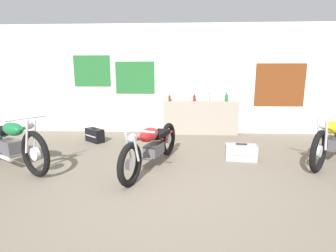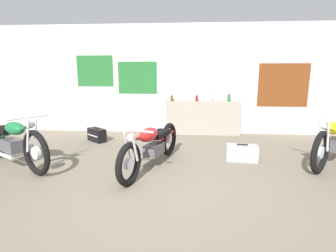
{
  "view_description": "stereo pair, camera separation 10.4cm",
  "coord_description": "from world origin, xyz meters",
  "px_view_note": "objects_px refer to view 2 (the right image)",
  "views": [
    {
      "loc": [
        0.21,
        -3.24,
        1.6
      ],
      "look_at": [
        -0.02,
        1.1,
        0.7
      ],
      "focal_mm": 28.0,
      "sensor_mm": 36.0,
      "label": 1
    },
    {
      "loc": [
        0.31,
        -3.23,
        1.6
      ],
      "look_at": [
        -0.02,
        1.1,
        0.7
      ],
      "focal_mm": 28.0,
      "sensor_mm": 36.0,
      "label": 2
    }
  ],
  "objects_px": {
    "bottle_leftmost": "(172,98)",
    "hard_case_silver": "(242,153)",
    "bottle_left_center": "(197,98)",
    "hard_case_black": "(97,135)",
    "bottle_right_center": "(229,98)",
    "bottle_center": "(211,98)",
    "motorcycle_green": "(13,141)",
    "motorcycle_red": "(152,145)",
    "motorcycle_yellow": "(334,140)"
  },
  "relations": [
    {
      "from": "bottle_leftmost",
      "to": "hard_case_silver",
      "type": "bearing_deg",
      "value": -54.99
    },
    {
      "from": "bottle_left_center",
      "to": "hard_case_black",
      "type": "xyz_separation_m",
      "value": [
        -2.34,
        -0.94,
        -0.79
      ]
    },
    {
      "from": "bottle_right_center",
      "to": "hard_case_black",
      "type": "distance_m",
      "value": 3.39
    },
    {
      "from": "bottle_center",
      "to": "motorcycle_green",
      "type": "distance_m",
      "value": 4.48
    },
    {
      "from": "bottle_leftmost",
      "to": "hard_case_black",
      "type": "bearing_deg",
      "value": -152.47
    },
    {
      "from": "bottle_leftmost",
      "to": "bottle_right_center",
      "type": "relative_size",
      "value": 0.84
    },
    {
      "from": "motorcycle_red",
      "to": "hard_case_black",
      "type": "relative_size",
      "value": 4.02
    },
    {
      "from": "motorcycle_red",
      "to": "hard_case_silver",
      "type": "distance_m",
      "value": 1.68
    },
    {
      "from": "motorcycle_green",
      "to": "motorcycle_red",
      "type": "height_order",
      "value": "motorcycle_green"
    },
    {
      "from": "motorcycle_red",
      "to": "motorcycle_yellow",
      "type": "bearing_deg",
      "value": 8.29
    },
    {
      "from": "bottle_right_center",
      "to": "motorcycle_red",
      "type": "bearing_deg",
      "value": -122.69
    },
    {
      "from": "motorcycle_green",
      "to": "hard_case_black",
      "type": "distance_m",
      "value": 1.93
    },
    {
      "from": "bottle_right_center",
      "to": "hard_case_silver",
      "type": "distance_m",
      "value": 2.22
    },
    {
      "from": "bottle_left_center",
      "to": "hard_case_black",
      "type": "height_order",
      "value": "bottle_left_center"
    },
    {
      "from": "hard_case_black",
      "to": "hard_case_silver",
      "type": "relative_size",
      "value": 0.89
    },
    {
      "from": "bottle_leftmost",
      "to": "motorcycle_green",
      "type": "distance_m",
      "value": 3.68
    },
    {
      "from": "bottle_left_center",
      "to": "motorcycle_yellow",
      "type": "bearing_deg",
      "value": -41.54
    },
    {
      "from": "hard_case_black",
      "to": "bottle_right_center",
      "type": "bearing_deg",
      "value": 16.38
    },
    {
      "from": "bottle_leftmost",
      "to": "bottle_center",
      "type": "bearing_deg",
      "value": 4.94
    },
    {
      "from": "bottle_left_center",
      "to": "motorcycle_red",
      "type": "xyz_separation_m",
      "value": [
        -0.81,
        -2.55,
        -0.55
      ]
    },
    {
      "from": "bottle_leftmost",
      "to": "bottle_center",
      "type": "xyz_separation_m",
      "value": [
        1.0,
        0.09,
        0.01
      ]
    },
    {
      "from": "bottle_left_center",
      "to": "motorcycle_green",
      "type": "height_order",
      "value": "bottle_left_center"
    },
    {
      "from": "motorcycle_red",
      "to": "hard_case_silver",
      "type": "relative_size",
      "value": 3.58
    },
    {
      "from": "bottle_right_center",
      "to": "bottle_left_center",
      "type": "bearing_deg",
      "value": 179.45
    },
    {
      "from": "bottle_leftmost",
      "to": "hard_case_black",
      "type": "relative_size",
      "value": 0.37
    },
    {
      "from": "motorcycle_green",
      "to": "hard_case_silver",
      "type": "distance_m",
      "value": 4.03
    },
    {
      "from": "bottle_leftmost",
      "to": "bottle_right_center",
      "type": "xyz_separation_m",
      "value": [
        1.46,
        0.04,
        0.02
      ]
    },
    {
      "from": "bottle_center",
      "to": "motorcycle_red",
      "type": "xyz_separation_m",
      "value": [
        -1.17,
        -2.59,
        -0.56
      ]
    },
    {
      "from": "motorcycle_green",
      "to": "motorcycle_yellow",
      "type": "xyz_separation_m",
      "value": [
        5.56,
        0.55,
        -0.02
      ]
    },
    {
      "from": "bottle_center",
      "to": "bottle_leftmost",
      "type": "bearing_deg",
      "value": -175.06
    },
    {
      "from": "bottle_left_center",
      "to": "hard_case_black",
      "type": "distance_m",
      "value": 2.64
    },
    {
      "from": "motorcycle_yellow",
      "to": "motorcycle_red",
      "type": "xyz_separation_m",
      "value": [
        -3.17,
        -0.46,
        -0.03
      ]
    },
    {
      "from": "motorcycle_yellow",
      "to": "motorcycle_green",
      "type": "bearing_deg",
      "value": -174.32
    },
    {
      "from": "motorcycle_red",
      "to": "hard_case_silver",
      "type": "height_order",
      "value": "motorcycle_red"
    },
    {
      "from": "bottle_left_center",
      "to": "hard_case_silver",
      "type": "bearing_deg",
      "value": -69.39
    },
    {
      "from": "bottle_right_center",
      "to": "bottle_center",
      "type": "bearing_deg",
      "value": 174.36
    },
    {
      "from": "bottle_center",
      "to": "motorcycle_yellow",
      "type": "relative_size",
      "value": 0.13
    },
    {
      "from": "motorcycle_red",
      "to": "hard_case_black",
      "type": "xyz_separation_m",
      "value": [
        -1.53,
        1.61,
        -0.24
      ]
    },
    {
      "from": "motorcycle_green",
      "to": "hard_case_black",
      "type": "height_order",
      "value": "motorcycle_green"
    },
    {
      "from": "bottle_left_center",
      "to": "hard_case_black",
      "type": "relative_size",
      "value": 0.37
    },
    {
      "from": "bottle_right_center",
      "to": "motorcycle_red",
      "type": "relative_size",
      "value": 0.11
    },
    {
      "from": "bottle_right_center",
      "to": "motorcycle_yellow",
      "type": "distance_m",
      "value": 2.64
    },
    {
      "from": "bottle_right_center",
      "to": "motorcycle_green",
      "type": "bearing_deg",
      "value": -146.77
    },
    {
      "from": "bottle_left_center",
      "to": "motorcycle_yellow",
      "type": "distance_m",
      "value": 3.19
    },
    {
      "from": "bottle_leftmost",
      "to": "motorcycle_yellow",
      "type": "height_order",
      "value": "bottle_leftmost"
    },
    {
      "from": "bottle_right_center",
      "to": "hard_case_black",
      "type": "xyz_separation_m",
      "value": [
        -3.16,
        -0.93,
        -0.81
      ]
    },
    {
      "from": "bottle_leftmost",
      "to": "motorcycle_green",
      "type": "height_order",
      "value": "bottle_leftmost"
    },
    {
      "from": "bottle_left_center",
      "to": "motorcycle_green",
      "type": "relative_size",
      "value": 0.1
    },
    {
      "from": "bottle_center",
      "to": "motorcycle_yellow",
      "type": "xyz_separation_m",
      "value": [
        2.0,
        -2.12,
        -0.53
      ]
    },
    {
      "from": "hard_case_black",
      "to": "motorcycle_red",
      "type": "bearing_deg",
      "value": -46.53
    }
  ]
}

